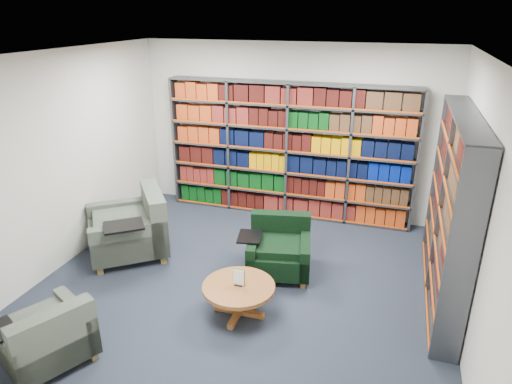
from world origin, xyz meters
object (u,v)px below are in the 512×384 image
(chair_teal_left, at_px, (134,229))
(chair_green_right, at_px, (279,250))
(chair_teal_front, at_px, (47,339))
(coffee_table, at_px, (239,291))

(chair_teal_left, relative_size, chair_green_right, 1.41)
(chair_teal_left, xyz_separation_m, chair_green_right, (2.06, 0.18, -0.08))
(chair_green_right, relative_size, chair_teal_front, 0.97)
(chair_green_right, height_order, chair_teal_front, chair_green_right)
(chair_teal_front, relative_size, coffee_table, 1.28)
(chair_green_right, xyz_separation_m, coffee_table, (-0.18, -1.09, 0.02))
(chair_teal_left, distance_m, chair_green_right, 2.07)
(chair_teal_front, bearing_deg, chair_green_right, 54.55)
(chair_teal_left, xyz_separation_m, coffee_table, (1.88, -0.90, -0.06))
(chair_green_right, bearing_deg, coffee_table, -99.62)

